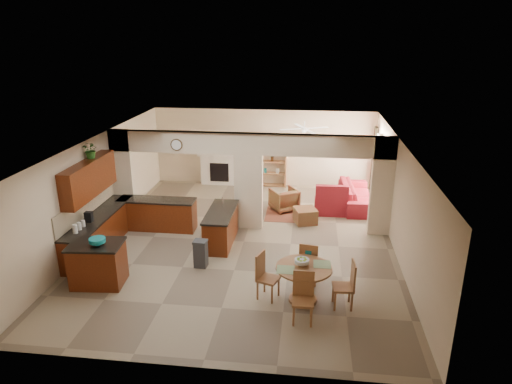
# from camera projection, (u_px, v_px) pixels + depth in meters

# --- Properties ---
(floor) EXTENTS (10.00, 10.00, 0.00)m
(floor) POSITION_uv_depth(u_px,v_px,m) (244.00, 242.00, 12.47)
(floor) COLOR gray
(floor) RESTS_ON ground
(ceiling) EXTENTS (10.00, 10.00, 0.00)m
(ceiling) POSITION_uv_depth(u_px,v_px,m) (243.00, 141.00, 11.54)
(ceiling) COLOR white
(ceiling) RESTS_ON wall_back
(wall_back) EXTENTS (8.00, 0.00, 8.00)m
(wall_back) POSITION_uv_depth(u_px,v_px,m) (263.00, 148.00, 16.69)
(wall_back) COLOR beige
(wall_back) RESTS_ON floor
(wall_front) EXTENTS (8.00, 0.00, 8.00)m
(wall_front) POSITION_uv_depth(u_px,v_px,m) (198.00, 297.00, 7.32)
(wall_front) COLOR beige
(wall_front) RESTS_ON floor
(wall_left) EXTENTS (0.00, 10.00, 10.00)m
(wall_left) POSITION_uv_depth(u_px,v_px,m) (99.00, 188.00, 12.45)
(wall_left) COLOR beige
(wall_left) RESTS_ON floor
(wall_right) EXTENTS (0.00, 10.00, 10.00)m
(wall_right) POSITION_uv_depth(u_px,v_px,m) (399.00, 200.00, 11.55)
(wall_right) COLOR beige
(wall_right) RESTS_ON floor
(partition_left_pier) EXTENTS (0.60, 0.25, 2.80)m
(partition_left_pier) POSITION_uv_depth(u_px,v_px,m) (124.00, 177.00, 13.36)
(partition_left_pier) COLOR beige
(partition_left_pier) RESTS_ON floor
(partition_center_pier) EXTENTS (0.80, 0.25, 2.20)m
(partition_center_pier) POSITION_uv_depth(u_px,v_px,m) (249.00, 192.00, 13.04)
(partition_center_pier) COLOR beige
(partition_center_pier) RESTS_ON floor
(partition_right_pier) EXTENTS (0.60, 0.25, 2.80)m
(partition_right_pier) POSITION_uv_depth(u_px,v_px,m) (382.00, 187.00, 12.52)
(partition_right_pier) COLOR beige
(partition_right_pier) RESTS_ON floor
(partition_header) EXTENTS (8.00, 0.25, 0.60)m
(partition_header) POSITION_uv_depth(u_px,v_px,m) (248.00, 144.00, 12.57)
(partition_header) COLOR beige
(partition_header) RESTS_ON partition_center_pier
(kitchen_counter) EXTENTS (2.52, 3.29, 1.48)m
(kitchen_counter) POSITION_uv_depth(u_px,v_px,m) (124.00, 224.00, 12.45)
(kitchen_counter) COLOR #401707
(kitchen_counter) RESTS_ON floor
(upper_cabinets) EXTENTS (0.35, 2.40, 0.90)m
(upper_cabinets) POSITION_uv_depth(u_px,v_px,m) (89.00, 178.00, 11.51)
(upper_cabinets) COLOR #401707
(upper_cabinets) RESTS_ON wall_left
(peninsula) EXTENTS (0.70, 1.85, 0.91)m
(peninsula) POSITION_uv_depth(u_px,v_px,m) (221.00, 227.00, 12.28)
(peninsula) COLOR #401707
(peninsula) RESTS_ON floor
(wall_clock) EXTENTS (0.34, 0.03, 0.34)m
(wall_clock) POSITION_uv_depth(u_px,v_px,m) (176.00, 145.00, 12.68)
(wall_clock) COLOR #4A3318
(wall_clock) RESTS_ON partition_header
(rug) EXTENTS (1.60, 1.30, 0.01)m
(rug) POSITION_uv_depth(u_px,v_px,m) (291.00, 215.00, 14.30)
(rug) COLOR brown
(rug) RESTS_ON floor
(fireplace) EXTENTS (1.60, 0.35, 1.20)m
(fireplace) POSITION_uv_depth(u_px,v_px,m) (220.00, 168.00, 16.97)
(fireplace) COLOR white
(fireplace) RESTS_ON floor
(shelving_unit) EXTENTS (1.00, 0.32, 1.80)m
(shelving_unit) POSITION_uv_depth(u_px,v_px,m) (272.00, 163.00, 16.64)
(shelving_unit) COLOR #A06537
(shelving_unit) RESTS_ON floor
(window_a) EXTENTS (0.02, 0.90, 1.90)m
(window_a) POSITION_uv_depth(u_px,v_px,m) (384.00, 180.00, 13.78)
(window_a) COLOR white
(window_a) RESTS_ON wall_right
(window_b) EXTENTS (0.02, 0.90, 1.90)m
(window_b) POSITION_uv_depth(u_px,v_px,m) (377.00, 164.00, 15.37)
(window_b) COLOR white
(window_b) RESTS_ON wall_right
(glazed_door) EXTENTS (0.02, 0.70, 2.10)m
(glazed_door) POSITION_uv_depth(u_px,v_px,m) (380.00, 176.00, 14.62)
(glazed_door) COLOR white
(glazed_door) RESTS_ON wall_right
(drape_a_left) EXTENTS (0.10, 0.28, 2.30)m
(drape_a_left) POSITION_uv_depth(u_px,v_px,m) (386.00, 186.00, 13.22)
(drape_a_left) COLOR #391A17
(drape_a_left) RESTS_ON wall_right
(drape_a_right) EXTENTS (0.10, 0.28, 2.30)m
(drape_a_right) POSITION_uv_depth(u_px,v_px,m) (380.00, 174.00, 14.34)
(drape_a_right) COLOR #391A17
(drape_a_right) RESTS_ON wall_right
(drape_b_left) EXTENTS (0.10, 0.28, 2.30)m
(drape_b_left) POSITION_uv_depth(u_px,v_px,m) (378.00, 169.00, 14.81)
(drape_b_left) COLOR #391A17
(drape_b_left) RESTS_ON wall_right
(drape_b_right) EXTENTS (0.10, 0.28, 2.30)m
(drape_b_right) POSITION_uv_depth(u_px,v_px,m) (374.00, 160.00, 15.93)
(drape_b_right) COLOR #391A17
(drape_b_right) RESTS_ON wall_right
(ceiling_fan) EXTENTS (1.00, 1.00, 0.10)m
(ceiling_fan) POSITION_uv_depth(u_px,v_px,m) (304.00, 129.00, 14.26)
(ceiling_fan) COLOR white
(ceiling_fan) RESTS_ON ceiling
(kitchen_island) EXTENTS (1.23, 0.92, 1.00)m
(kitchen_island) POSITION_uv_depth(u_px,v_px,m) (98.00, 264.00, 10.23)
(kitchen_island) COLOR #401707
(kitchen_island) RESTS_ON floor
(teal_bowl) EXTENTS (0.35, 0.35, 0.17)m
(teal_bowl) POSITION_uv_depth(u_px,v_px,m) (97.00, 242.00, 9.96)
(teal_bowl) COLOR #127A7F
(teal_bowl) RESTS_ON kitchen_island
(trash_can) EXTENTS (0.32, 0.28, 0.64)m
(trash_can) POSITION_uv_depth(u_px,v_px,m) (201.00, 255.00, 11.04)
(trash_can) COLOR #2D2E30
(trash_can) RESTS_ON floor
(dining_table) EXTENTS (1.18, 1.18, 0.81)m
(dining_table) POSITION_uv_depth(u_px,v_px,m) (304.00, 279.00, 9.56)
(dining_table) COLOR #A06537
(dining_table) RESTS_ON floor
(fruit_bowl) EXTENTS (0.30, 0.30, 0.16)m
(fruit_bowl) POSITION_uv_depth(u_px,v_px,m) (302.00, 262.00, 9.51)
(fruit_bowl) COLOR #8CC129
(fruit_bowl) RESTS_ON dining_table
(sofa) EXTENTS (2.54, 1.11, 0.73)m
(sofa) POSITION_uv_depth(u_px,v_px,m) (357.00, 195.00, 14.94)
(sofa) COLOR maroon
(sofa) RESTS_ON floor
(chaise) EXTENTS (1.02, 0.84, 0.40)m
(chaise) POSITION_uv_depth(u_px,v_px,m) (331.00, 206.00, 14.42)
(chaise) COLOR maroon
(chaise) RESTS_ON floor
(armchair) EXTENTS (1.06, 1.07, 0.71)m
(armchair) POSITION_uv_depth(u_px,v_px,m) (284.00, 199.00, 14.57)
(armchair) COLOR maroon
(armchair) RESTS_ON floor
(ottoman) EXTENTS (0.77, 0.77, 0.45)m
(ottoman) POSITION_uv_depth(u_px,v_px,m) (305.00, 216.00, 13.64)
(ottoman) COLOR maroon
(ottoman) RESTS_ON floor
(plant) EXTENTS (0.45, 0.41, 0.44)m
(plant) POSITION_uv_depth(u_px,v_px,m) (91.00, 150.00, 11.55)
(plant) COLOR #235416
(plant) RESTS_ON upper_cabinets
(chair_north) EXTENTS (0.49, 0.49, 1.02)m
(chair_north) POSITION_uv_depth(u_px,v_px,m) (309.00, 262.00, 10.21)
(chair_north) COLOR #A06537
(chair_north) RESTS_ON floor
(chair_east) EXTENTS (0.45, 0.45, 1.02)m
(chair_east) POSITION_uv_depth(u_px,v_px,m) (348.00, 283.00, 9.35)
(chair_east) COLOR #A06537
(chair_east) RESTS_ON floor
(chair_south) EXTENTS (0.42, 0.43, 1.02)m
(chair_south) POSITION_uv_depth(u_px,v_px,m) (303.00, 295.00, 8.93)
(chair_south) COLOR #A06537
(chair_south) RESTS_ON floor
(chair_west) EXTENTS (0.54, 0.54, 1.02)m
(chair_west) POSITION_uv_depth(u_px,v_px,m) (265.00, 274.00, 9.70)
(chair_west) COLOR #A06537
(chair_west) RESTS_ON floor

